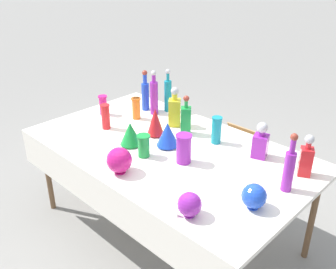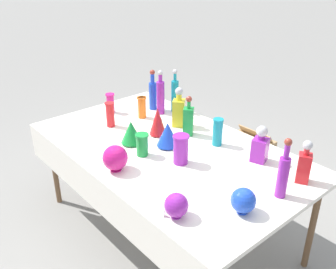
{
  "view_description": "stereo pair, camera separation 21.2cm",
  "coord_description": "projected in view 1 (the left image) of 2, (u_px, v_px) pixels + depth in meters",
  "views": [
    {
      "loc": [
        1.66,
        -1.7,
        2.04
      ],
      "look_at": [
        0.0,
        0.0,
        0.86
      ],
      "focal_mm": 40.0,
      "sensor_mm": 36.0,
      "label": 1
    },
    {
      "loc": [
        1.8,
        -1.54,
        2.04
      ],
      "look_at": [
        0.0,
        0.0,
        0.86
      ],
      "focal_mm": 40.0,
      "sensor_mm": 36.0,
      "label": 2
    }
  ],
  "objects": [
    {
      "name": "square_decanter_3",
      "position": [
        186.0,
        119.0,
        2.83
      ],
      "size": [
        0.11,
        0.11,
        0.31
      ],
      "color": "#198C38",
      "rests_on": "display_table"
    },
    {
      "name": "fluted_vase_1",
      "position": [
        130.0,
        133.0,
        2.68
      ],
      "size": [
        0.15,
        0.15,
        0.18
      ],
      "color": "#198C38",
      "rests_on": "display_table"
    },
    {
      "name": "round_bowl_2",
      "position": [
        254.0,
        196.0,
        2.03
      ],
      "size": [
        0.14,
        0.14,
        0.15
      ],
      "color": "blue",
      "rests_on": "display_table"
    },
    {
      "name": "round_bowl_1",
      "position": [
        190.0,
        204.0,
        1.97
      ],
      "size": [
        0.13,
        0.13,
        0.14
      ],
      "color": "purple",
      "rests_on": "display_table"
    },
    {
      "name": "tall_bottle_0",
      "position": [
        289.0,
        168.0,
        2.14
      ],
      "size": [
        0.06,
        0.06,
        0.37
      ],
      "color": "purple",
      "rests_on": "display_table"
    },
    {
      "name": "tall_bottle_2",
      "position": [
        154.0,
        96.0,
        3.17
      ],
      "size": [
        0.07,
        0.07,
        0.38
      ],
      "color": "purple",
      "rests_on": "display_table"
    },
    {
      "name": "ground_plane",
      "position": [
        168.0,
        229.0,
        3.03
      ],
      "size": [
        40.0,
        40.0,
        0.0
      ],
      "primitive_type": "plane",
      "color": "gray"
    },
    {
      "name": "slender_vase_3",
      "position": [
        106.0,
        116.0,
        2.92
      ],
      "size": [
        0.08,
        0.08,
        0.2
      ],
      "color": "red",
      "rests_on": "display_table"
    },
    {
      "name": "display_table",
      "position": [
        165.0,
        154.0,
        2.69
      ],
      "size": [
        2.05,
        1.2,
        0.76
      ],
      "color": "white",
      "rests_on": "ground"
    },
    {
      "name": "slender_vase_5",
      "position": [
        184.0,
        148.0,
        2.45
      ],
      "size": [
        0.11,
        0.11,
        0.2
      ],
      "color": "purple",
      "rests_on": "display_table"
    },
    {
      "name": "cardboard_box_behind_left",
      "position": [
        236.0,
        149.0,
        3.95
      ],
      "size": [
        0.45,
        0.42,
        0.37
      ],
      "color": "tan",
      "rests_on": "ground"
    },
    {
      "name": "square_decanter_0",
      "position": [
        306.0,
        158.0,
        2.31
      ],
      "size": [
        0.11,
        0.11,
        0.28
      ],
      "color": "red",
      "rests_on": "display_table"
    },
    {
      "name": "tall_bottle_3",
      "position": [
        145.0,
        94.0,
        3.26
      ],
      "size": [
        0.07,
        0.07,
        0.36
      ],
      "color": "blue",
      "rests_on": "display_table"
    },
    {
      "name": "tall_bottle_1",
      "position": [
        168.0,
        94.0,
        3.23
      ],
      "size": [
        0.06,
        0.06,
        0.38
      ],
      "color": "teal",
      "rests_on": "display_table"
    },
    {
      "name": "square_decanter_1",
      "position": [
        175.0,
        110.0,
        2.97
      ],
      "size": [
        0.13,
        0.13,
        0.32
      ],
      "color": "yellow",
      "rests_on": "display_table"
    },
    {
      "name": "slender_vase_0",
      "position": [
        136.0,
        108.0,
        3.1
      ],
      "size": [
        0.08,
        0.08,
        0.18
      ],
      "color": "orange",
      "rests_on": "display_table"
    },
    {
      "name": "slender_vase_4",
      "position": [
        144.0,
        145.0,
        2.54
      ],
      "size": [
        0.09,
        0.09,
        0.16
      ],
      "color": "#198C38",
      "rests_on": "display_table"
    },
    {
      "name": "square_decanter_2",
      "position": [
        261.0,
        142.0,
        2.52
      ],
      "size": [
        0.12,
        0.12,
        0.26
      ],
      "color": "purple",
      "rests_on": "display_table"
    },
    {
      "name": "fluted_vase_0",
      "position": [
        155.0,
        121.0,
        2.81
      ],
      "size": [
        0.13,
        0.13,
        0.22
      ],
      "color": "red",
      "rests_on": "display_table"
    },
    {
      "name": "slender_vase_2",
      "position": [
        103.0,
        104.0,
        3.18
      ],
      "size": [
        0.08,
        0.08,
        0.17
      ],
      "color": "#C61972",
      "rests_on": "display_table"
    },
    {
      "name": "price_tag_left",
      "position": [
        174.0,
        212.0,
        1.99
      ],
      "size": [
        0.06,
        0.02,
        0.04
      ],
      "primitive_type": "cube",
      "rotation": [
        -0.21,
        0.0,
        0.15
      ],
      "color": "white",
      "rests_on": "display_table"
    },
    {
      "name": "round_bowl_0",
      "position": [
        119.0,
        160.0,
        2.35
      ],
      "size": [
        0.16,
        0.16,
        0.17
      ],
      "color": "#C61972",
      "rests_on": "display_table"
    },
    {
      "name": "fluted_vase_2",
      "position": [
        167.0,
        134.0,
        2.66
      ],
      "size": [
        0.16,
        0.16,
        0.19
      ],
      "color": "blue",
      "rests_on": "display_table"
    },
    {
      "name": "slender_vase_1",
      "position": [
        217.0,
        129.0,
        2.7
      ],
      "size": [
        0.08,
        0.08,
        0.2
      ],
      "color": "teal",
      "rests_on": "display_table"
    }
  ]
}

